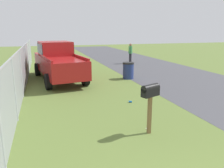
{
  "coord_description": "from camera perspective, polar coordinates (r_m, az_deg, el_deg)",
  "views": [
    {
      "loc": [
        -1.38,
        2.21,
        2.73
      ],
      "look_at": [
        5.11,
        0.17,
        1.09
      ],
      "focal_mm": 36.1,
      "sensor_mm": 36.0,
      "label": 1
    }
  ],
  "objects": [
    {
      "name": "pedestrian",
      "position": [
        18.79,
        4.68,
        8.09
      ],
      "size": [
        0.35,
        0.48,
        1.65
      ],
      "rotation": [
        0.0,
        0.0,
        0.71
      ],
      "color": "black",
      "rests_on": "ground"
    },
    {
      "name": "litter_can_midfield_a",
      "position": [
        8.74,
        4.68,
        -4.47
      ],
      "size": [
        0.12,
        0.14,
        0.07
      ],
      "primitive_type": "cylinder",
      "rotation": [
        0.0,
        1.57,
        4.18
      ],
      "color": "blue",
      "rests_on": "ground"
    },
    {
      "name": "mailbox",
      "position": [
        5.96,
        9.68,
        -2.57
      ],
      "size": [
        0.38,
        0.56,
        1.36
      ],
      "rotation": [
        0.0,
        0.0,
        0.38
      ],
      "color": "brown",
      "rests_on": "ground"
    },
    {
      "name": "fence_section",
      "position": [
        11.2,
        -21.6,
        3.99
      ],
      "size": [
        18.62,
        0.07,
        1.97
      ],
      "color": "#9EA3A8",
      "rests_on": "ground"
    },
    {
      "name": "litter_wrapper_by_mailbox",
      "position": [
        6.59,
        9.13,
        -11.1
      ],
      "size": [
        0.14,
        0.11,
        0.01
      ],
      "primitive_type": "cube",
      "rotation": [
        0.0,
        0.0,
        3.38
      ],
      "color": "silver",
      "rests_on": "ground"
    },
    {
      "name": "trash_bin",
      "position": [
        12.89,
        4.14,
        3.43
      ],
      "size": [
        0.64,
        0.64,
        0.94
      ],
      "color": "navy",
      "rests_on": "ground"
    },
    {
      "name": "pickup_truck",
      "position": [
        12.9,
        -13.63,
        5.94
      ],
      "size": [
        5.76,
        2.67,
        2.09
      ],
      "rotation": [
        0.0,
        0.0,
        0.14
      ],
      "color": "maroon",
      "rests_on": "ground"
    }
  ]
}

